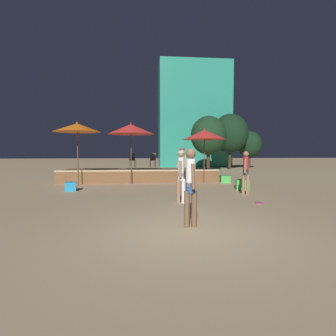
{
  "coord_description": "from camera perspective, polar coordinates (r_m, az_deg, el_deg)",
  "views": [
    {
      "loc": [
        -0.98,
        -5.54,
        1.74
      ],
      "look_at": [
        0.0,
        4.61,
        1.09
      ],
      "focal_mm": 28.0,
      "sensor_mm": 36.0,
      "label": 1
    }
  ],
  "objects": [
    {
      "name": "patio_umbrella_1",
      "position": [
        14.1,
        -8.07,
        8.37
      ],
      "size": [
        2.46,
        2.46,
        3.25
      ],
      "color": "brown",
      "rests_on": "ground"
    },
    {
      "name": "bistro_chair_0",
      "position": [
        16.52,
        -3.33,
        2.04
      ],
      "size": [
        0.4,
        0.41,
        0.9
      ],
      "rotation": [
        0.0,
        0.0,
        6.15
      ],
      "color": "#47474C",
      "rests_on": "wooden_deck"
    },
    {
      "name": "bistro_chair_1",
      "position": [
        16.46,
        -7.74,
        2.01
      ],
      "size": [
        0.42,
        0.43,
        0.9
      ],
      "rotation": [
        0.0,
        0.0,
        0.28
      ],
      "color": "#1E4C47",
      "rests_on": "wooden_deck"
    },
    {
      "name": "background_tree_1",
      "position": [
        22.23,
        8.79,
        6.99
      ],
      "size": [
        2.95,
        2.95,
        4.68
      ],
      "color": "#3D2B1C",
      "rests_on": "ground"
    },
    {
      "name": "wooden_deck",
      "position": [
        15.66,
        -6.25,
        -1.54
      ],
      "size": [
        8.85,
        2.87,
        0.73
      ],
      "color": "brown",
      "rests_on": "ground"
    },
    {
      "name": "patio_umbrella_2",
      "position": [
        14.19,
        -19.17,
        8.28
      ],
      "size": [
        2.36,
        2.36,
        3.23
      ],
      "color": "brown",
      "rests_on": "ground"
    },
    {
      "name": "patio_umbrella_0",
      "position": [
        14.44,
        7.92,
        7.18
      ],
      "size": [
        2.35,
        2.35,
        2.98
      ],
      "color": "brown",
      "rests_on": "ground"
    },
    {
      "name": "person_2",
      "position": [
        8.76,
        2.84,
        -1.21
      ],
      "size": [
        0.29,
        0.51,
        1.75
      ],
      "rotation": [
        0.0,
        0.0,
        5.99
      ],
      "color": "#997051",
      "rests_on": "ground"
    },
    {
      "name": "background_tree_2",
      "position": [
        25.97,
        13.37,
        7.32
      ],
      "size": [
        3.39,
        3.39,
        5.32
      ],
      "color": "#3D2B1C",
      "rests_on": "ground"
    },
    {
      "name": "cube_seat_2",
      "position": [
        12.26,
        -20.44,
        -3.79
      ],
      "size": [
        0.54,
        0.54,
        0.4
      ],
      "rotation": [
        0.0,
        0.0,
        0.2
      ],
      "color": "#2D9EDB",
      "rests_on": "ground"
    },
    {
      "name": "person_0",
      "position": [
        13.13,
        3.05,
        0.88
      ],
      "size": [
        0.47,
        0.39,
        1.9
      ],
      "rotation": [
        0.0,
        0.0,
        4.06
      ],
      "color": "#72664C",
      "rests_on": "ground"
    },
    {
      "name": "cube_seat_1",
      "position": [
        14.79,
        12.39,
        -2.39
      ],
      "size": [
        0.59,
        0.59,
        0.41
      ],
      "rotation": [
        0.0,
        0.0,
        -0.16
      ],
      "color": "#4CC651",
      "rests_on": "ground"
    },
    {
      "name": "cube_seat_0",
      "position": [
        12.32,
        15.88,
        -3.51
      ],
      "size": [
        0.68,
        0.68,
        0.46
      ],
      "rotation": [
        0.0,
        0.0,
        -0.25
      ],
      "color": "#4CC651",
      "rests_on": "ground"
    },
    {
      "name": "frisbee_disc",
      "position": [
        9.27,
        19.23,
        -7.24
      ],
      "size": [
        0.27,
        0.27,
        0.03
      ],
      "color": "#E54C99",
      "rests_on": "ground"
    },
    {
      "name": "distant_building",
      "position": [
        30.45,
        5.68,
        11.35
      ],
      "size": [
        7.96,
        3.4,
        11.66
      ],
      "color": "teal",
      "rests_on": "ground"
    },
    {
      "name": "person_1",
      "position": [
        5.99,
        4.95,
        -3.52
      ],
      "size": [
        0.3,
        0.53,
        1.8
      ],
      "rotation": [
        0.0,
        0.0,
        3.28
      ],
      "color": "brown",
      "rests_on": "ground"
    },
    {
      "name": "ground_plane",
      "position": [
        5.89,
        4.46,
        -13.52
      ],
      "size": [
        120.0,
        120.0,
        0.0
      ],
      "primitive_type": "plane",
      "color": "tan"
    },
    {
      "name": "background_tree_0",
      "position": [
        28.33,
        17.32,
        4.95
      ],
      "size": [
        2.43,
        2.43,
        3.81
      ],
      "color": "#3D2B1C",
      "rests_on": "ground"
    },
    {
      "name": "person_3",
      "position": [
        11.01,
        16.55,
        -0.59
      ],
      "size": [
        0.32,
        0.47,
        1.74
      ],
      "rotation": [
        0.0,
        0.0,
        5.74
      ],
      "color": "#997051",
      "rests_on": "ground"
    }
  ]
}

